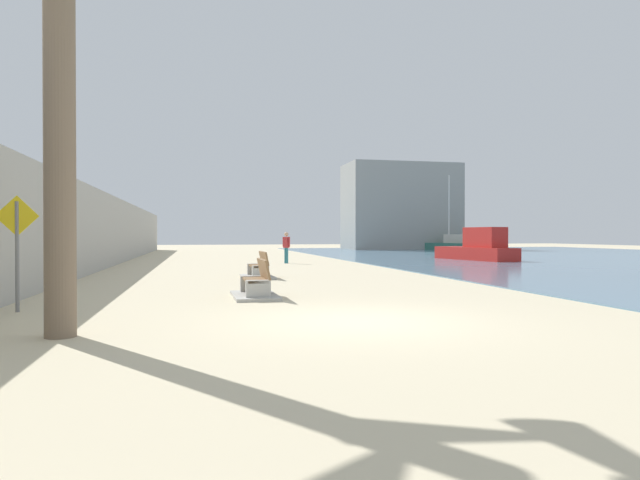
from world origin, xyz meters
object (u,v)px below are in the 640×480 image
object	(u,v)px
boat_mid_bay	(453,244)
bench_far	(258,272)
person_walking	(286,245)
pedestrian_sign	(17,239)
bench_near	(256,288)
boat_distant	(478,248)

from	to	relation	value
boat_mid_bay	bench_far	bearing A→B (deg)	-126.88
person_walking	pedestrian_sign	size ratio (longest dim) A/B	0.72
bench_near	person_walking	xyz separation A→B (m)	(3.36, 16.05, 0.79)
bench_near	bench_far	size ratio (longest dim) A/B	0.99
bench_far	boat_mid_bay	size ratio (longest dim) A/B	0.28
person_walking	pedestrian_sign	xyz separation A→B (m)	(-8.45, -17.65, 0.48)
bench_far	person_walking	xyz separation A→B (m)	(2.62, 9.86, 0.79)
boat_mid_bay	pedestrian_sign	xyz separation A→B (m)	(-28.86, -38.48, 0.86)
boat_mid_bay	pedestrian_sign	distance (m)	48.11
person_walking	bench_near	bearing A→B (deg)	-101.82
bench_near	boat_mid_bay	world-z (taller)	boat_mid_bay
boat_mid_bay	bench_near	bearing A→B (deg)	-122.80
bench_near	person_walking	distance (m)	16.41
bench_near	boat_mid_bay	size ratio (longest dim) A/B	0.28
boat_distant	pedestrian_sign	size ratio (longest dim) A/B	2.60
boat_distant	person_walking	bearing A→B (deg)	-177.02
bench_near	pedestrian_sign	xyz separation A→B (m)	(-5.09, -1.61, 1.27)
bench_near	pedestrian_sign	size ratio (longest dim) A/B	0.88
bench_far	boat_mid_bay	distance (m)	38.37
boat_distant	boat_mid_bay	world-z (taller)	boat_mid_bay
bench_far	boat_distant	distance (m)	18.06
bench_near	pedestrian_sign	bearing A→B (deg)	-162.50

